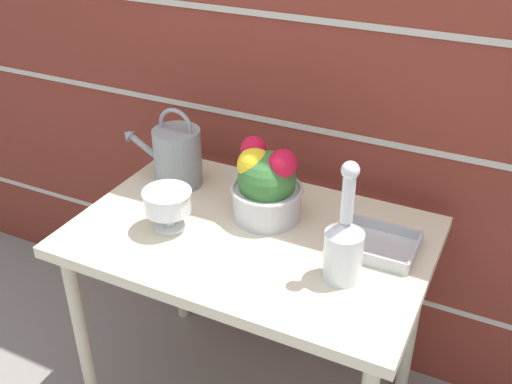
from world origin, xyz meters
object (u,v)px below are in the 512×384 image
object	(u,v)px
crystal_pedestal_bowl	(167,203)
wire_tray	(375,245)
flower_planter	(266,185)
glass_decanter	(344,243)
watering_can	(177,156)

from	to	relation	value
crystal_pedestal_bowl	wire_tray	xyz separation A→B (m)	(0.59, 0.17, -0.08)
crystal_pedestal_bowl	flower_planter	size ratio (longest dim) A/B	0.60
glass_decanter	flower_planter	bearing A→B (deg)	149.38
crystal_pedestal_bowl	wire_tray	size ratio (longest dim) A/B	0.64
watering_can	crystal_pedestal_bowl	distance (m)	0.28
flower_planter	wire_tray	size ratio (longest dim) A/B	1.08
crystal_pedestal_bowl	glass_decanter	bearing A→B (deg)	0.44
watering_can	wire_tray	world-z (taller)	watering_can
watering_can	wire_tray	distance (m)	0.72
watering_can	crystal_pedestal_bowl	bearing A→B (deg)	-63.13
watering_can	glass_decanter	xyz separation A→B (m)	(0.67, -0.24, 0.01)
flower_planter	wire_tray	bearing A→B (deg)	-2.77
watering_can	flower_planter	xyz separation A→B (m)	(0.36, -0.06, 0.01)
glass_decanter	wire_tray	xyz separation A→B (m)	(0.05, 0.17, -0.10)
watering_can	wire_tray	bearing A→B (deg)	-6.15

